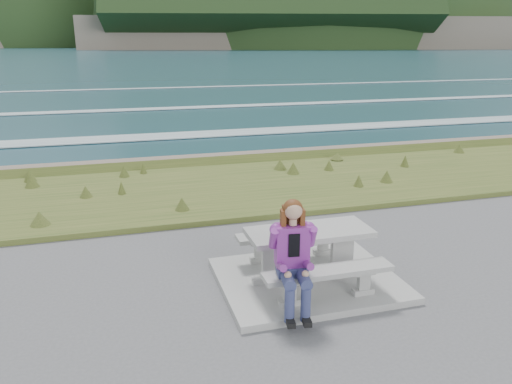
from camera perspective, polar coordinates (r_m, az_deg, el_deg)
The scene contains 9 objects.
concrete_slab at distance 7.58m, azimuth 5.92°, elevation -9.94°, with size 2.60×2.10×0.10m, color #A7A7A2.
picnic_table at distance 7.31m, azimuth 6.07°, elevation -5.51°, with size 1.80×0.75×0.75m.
bench_landward at distance 6.83m, azimuth 8.23°, elevation -9.46°, with size 1.80×0.35×0.45m.
bench_seaward at distance 8.01m, azimuth 4.13°, elevation -5.23°, with size 1.80×0.35×0.45m.
grass_verge at distance 12.05m, azimuth -2.96°, elevation 0.22°, with size 160.00×4.50×0.22m, color #354C1C.
shore_drop at distance 14.79m, azimuth -5.55°, elevation 3.33°, with size 160.00×0.80×2.20m, color #716655.
ocean at distance 31.87m, azimuth -11.33°, elevation 7.25°, with size 1600.00×1600.00×0.09m.
headland_range at distance 448.17m, azimuth 9.80°, elevation 17.58°, with size 729.83×363.95×210.56m.
seated_woman at distance 6.44m, azimuth 4.36°, elevation -9.15°, with size 0.52×0.79×1.46m.
Camera 1 is at (-2.61, -6.24, 3.47)m, focal length 35.00 mm.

